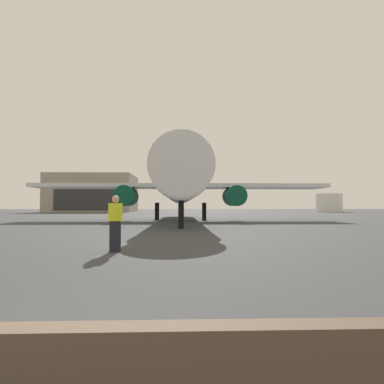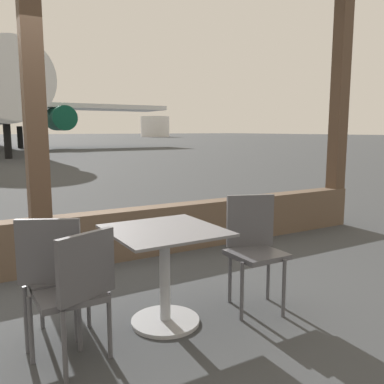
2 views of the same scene
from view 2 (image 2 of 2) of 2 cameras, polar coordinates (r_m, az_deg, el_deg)
window_frame at (r=4.35m, az=-20.89°, el=7.08°), size 8.92×0.24×3.77m
dining_table at (r=3.12m, az=-3.80°, el=-10.62°), size 0.79×0.79×0.73m
cafe_chair_window_left at (r=3.42m, az=8.54°, el=-6.81°), size 0.49×0.49×0.92m
cafe_chair_window_right at (r=2.92m, az=-18.66°, el=-10.14°), size 0.51×0.51×0.90m
cafe_chair_aisle_left at (r=2.65m, az=-15.73°, el=-12.47°), size 0.50×0.50×0.86m
fuel_storage_tank at (r=88.81m, az=-5.16°, el=9.04°), size 6.10×6.10×4.31m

